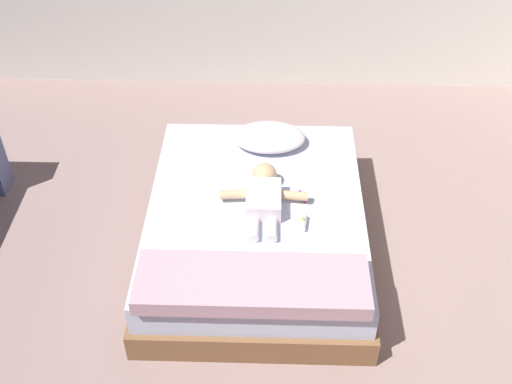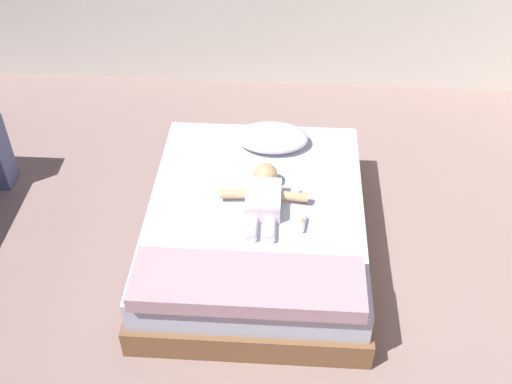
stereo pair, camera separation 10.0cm
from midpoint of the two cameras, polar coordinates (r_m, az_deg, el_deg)
name	(u,v)px [view 1 (the left image)]	position (r m, az deg, el deg)	size (l,w,h in m)	color
ground_plane	(243,355)	(3.71, -1.96, -14.46)	(8.00, 8.00, 0.00)	gray
bed	(256,228)	(4.10, -0.70, -3.22)	(1.40, 1.78, 0.40)	brown
pillow	(269,137)	(4.40, 0.52, 4.95)	(0.50, 0.35, 0.12)	silver
baby	(264,195)	(3.93, -0.02, -0.27)	(0.56, 0.61, 0.16)	silver
toothbrush	(301,195)	(4.02, 3.37, -0.26)	(0.06, 0.12, 0.02)	#BA2B9D
blanket	(252,284)	(3.44, -1.18, -8.28)	(1.26, 0.39, 0.10)	#BA939F
baby_bottle	(302,222)	(3.80, 3.41, -2.71)	(0.07, 0.12, 0.08)	white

